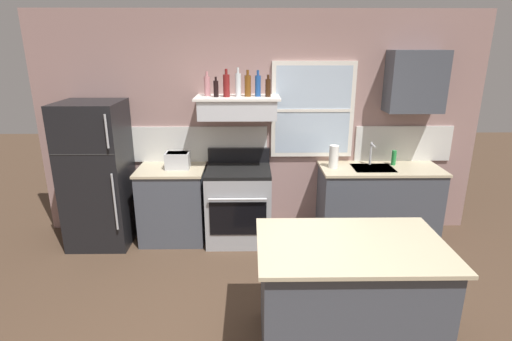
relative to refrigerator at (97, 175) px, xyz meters
name	(u,v)px	position (x,y,z in m)	size (l,w,h in m)	color
back_wall	(261,126)	(1.93, 0.39, 0.50)	(5.40, 0.11, 2.70)	gray
refrigerator	(97,175)	(0.00, 0.00, 0.00)	(0.70, 0.72, 1.70)	black
counter_left_of_stove	(173,204)	(0.85, 0.06, -0.40)	(0.79, 0.63, 0.91)	#474C56
toaster	(178,160)	(0.94, 0.07, 0.16)	(0.30, 0.20, 0.19)	silver
stove_range	(239,204)	(1.65, 0.02, -0.39)	(0.76, 0.69, 1.09)	#9EA0A5
range_hood_shelf	(238,107)	(1.65, 0.12, 0.77)	(0.96, 0.52, 0.24)	silver
bottle_rose_pink	(207,86)	(1.30, 0.17, 1.01)	(0.07, 0.07, 0.27)	#C67F84
bottle_balsamic_dark	(216,88)	(1.41, 0.06, 0.99)	(0.06, 0.06, 0.22)	black
bottle_red_label_wine	(226,85)	(1.53, 0.07, 1.02)	(0.07, 0.07, 0.31)	maroon
bottle_clear_tall	(238,84)	(1.66, 0.10, 1.03)	(0.06, 0.06, 0.32)	silver
bottle_amber_wine	(248,85)	(1.77, 0.10, 1.02)	(0.07, 0.07, 0.29)	brown
bottle_blue_liqueur	(258,85)	(1.88, 0.11, 1.02)	(0.07, 0.07, 0.29)	#1E478C
bottle_brown_stout	(268,87)	(2.00, 0.08, 1.00)	(0.06, 0.06, 0.24)	#381E0F
counter_right_with_sink	(377,203)	(3.35, 0.06, -0.39)	(1.43, 0.63, 0.91)	#474C56
sink_faucet	(371,151)	(3.25, 0.16, 0.23)	(0.03, 0.17, 0.28)	silver
paper_towel_roll	(334,157)	(2.78, 0.06, 0.19)	(0.11, 0.11, 0.27)	white
dish_soap_bottle	(394,158)	(3.53, 0.16, 0.15)	(0.06, 0.06, 0.18)	#268C3F
kitchen_island	(348,296)	(2.54, -1.83, -0.39)	(1.40, 0.90, 0.91)	#474C56
upper_cabinet_right	(415,82)	(3.70, 0.20, 1.05)	(0.64, 0.32, 0.70)	#474C56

